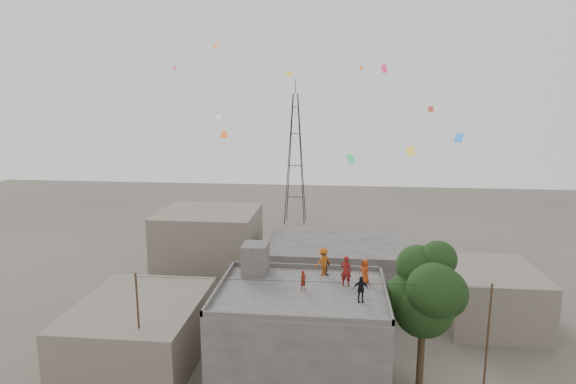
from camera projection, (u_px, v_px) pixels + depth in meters
The scene contains 18 objects.
ground at pixel (301, 384), 29.61m from camera, with size 140.00×140.00×0.00m, color #4D473F.
main_building at pixel (301, 339), 29.03m from camera, with size 10.00×8.00×6.10m.
parapet at pixel (301, 289), 28.43m from camera, with size 10.00×8.00×0.30m.
stair_head_box at pixel (255, 259), 31.13m from camera, with size 1.60×1.80×2.00m, color #464441.
neighbor_west at pixel (140, 330), 32.32m from camera, with size 8.00×10.00×4.00m, color #6A6254.
neighbor_north at pixel (336, 269), 42.60m from camera, with size 12.00×9.00×5.00m, color #464441.
neighbor_northwest at pixel (209, 247), 45.60m from camera, with size 9.00×8.00×7.00m, color #6A6254.
neighbor_east at pixel (490, 296), 37.51m from camera, with size 7.00×8.00×4.40m, color #6A6254.
tree at pixel (427, 292), 28.27m from camera, with size 4.90×4.60×9.10m.
utility_line at pixel (308, 337), 27.61m from camera, with size 20.12×0.62×7.40m.
transmission_tower at pixel (295, 159), 67.36m from camera, with size 2.97×2.97×20.01m.
person_red_adult at pixel (346, 271), 29.13m from camera, with size 0.68×0.45×1.88m, color maroon.
person_orange_child at pixel (365, 271), 29.57m from camera, with size 0.75×0.49×1.53m, color #AE3A13.
person_dark_child at pixel (326, 265), 31.12m from camera, with size 0.60×0.46×1.23m, color black.
person_dark_adult at pixel (361, 289), 26.80m from camera, with size 0.87×0.36×1.49m, color black.
person_orange_adult at pixel (323, 262), 30.89m from camera, with size 1.17×0.67×1.81m, color #A14A12.
person_red_child at pixel (303, 280), 28.57m from camera, with size 0.43×0.28×1.18m, color maroon.
kites at pixel (336, 107), 32.82m from camera, with size 19.35×15.43×7.35m.
Camera 1 is at (2.03, -26.76, 17.26)m, focal length 30.00 mm.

